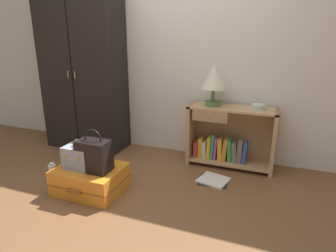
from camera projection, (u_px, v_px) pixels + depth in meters
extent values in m
plane|color=brown|center=(118.00, 209.00, 2.56)|extent=(9.00, 9.00, 0.00)
cube|color=silver|center=(176.00, 47.00, 3.50)|extent=(6.40, 0.10, 2.60)
cube|color=black|center=(84.00, 72.00, 3.72)|extent=(1.03, 0.45, 1.97)
cube|color=black|center=(72.00, 75.00, 3.52)|extent=(0.01, 0.01, 1.87)
cylinder|color=gray|center=(68.00, 75.00, 3.53)|extent=(0.01, 0.01, 0.09)
cylinder|color=gray|center=(75.00, 75.00, 3.49)|extent=(0.01, 0.01, 0.09)
cube|color=tan|center=(192.00, 132.00, 3.47)|extent=(0.04, 0.34, 0.69)
cube|color=tan|center=(274.00, 142.00, 3.15)|extent=(0.04, 0.34, 0.69)
cube|color=tan|center=(233.00, 108.00, 3.21)|extent=(0.96, 0.34, 0.02)
cube|color=tan|center=(229.00, 160.00, 3.40)|extent=(0.88, 0.34, 0.02)
cube|color=tan|center=(233.00, 132.00, 3.46)|extent=(0.88, 0.01, 0.67)
cube|color=#A68259|center=(210.00, 116.00, 3.16)|extent=(0.38, 0.02, 0.12)
sphere|color=#9E844C|center=(209.00, 117.00, 3.15)|extent=(0.02, 0.02, 0.02)
cube|color=red|center=(196.00, 149.00, 3.48)|extent=(0.04, 0.13, 0.18)
cube|color=gold|center=(201.00, 147.00, 3.45)|extent=(0.05, 0.09, 0.23)
cube|color=beige|center=(205.00, 149.00, 3.44)|extent=(0.05, 0.13, 0.19)
cube|color=gold|center=(209.00, 147.00, 3.41)|extent=(0.05, 0.11, 0.26)
cube|color=green|center=(213.00, 147.00, 3.39)|extent=(0.05, 0.11, 0.29)
cube|color=purple|center=(216.00, 148.00, 3.38)|extent=(0.04, 0.12, 0.27)
cube|color=gold|center=(220.00, 149.00, 3.37)|extent=(0.06, 0.10, 0.26)
cube|color=orange|center=(225.00, 149.00, 3.35)|extent=(0.06, 0.12, 0.26)
cube|color=green|center=(230.00, 150.00, 3.33)|extent=(0.06, 0.12, 0.26)
cube|color=#726659|center=(234.00, 152.00, 3.32)|extent=(0.07, 0.13, 0.23)
cube|color=#726659|center=(240.00, 151.00, 3.29)|extent=(0.06, 0.10, 0.27)
cube|color=#2D51B2|center=(245.00, 152.00, 3.28)|extent=(0.05, 0.11, 0.25)
cylinder|color=#4C7542|center=(213.00, 103.00, 3.27)|extent=(0.17, 0.17, 0.05)
cylinder|color=#4C7542|center=(213.00, 95.00, 3.24)|extent=(0.04, 0.04, 0.14)
cone|color=beige|center=(214.00, 77.00, 3.18)|extent=(0.28, 0.28, 0.25)
cylinder|color=silver|center=(258.00, 107.00, 3.13)|extent=(0.14, 0.14, 0.05)
cube|color=orange|center=(91.00, 179.00, 2.83)|extent=(0.62, 0.48, 0.24)
cube|color=brown|center=(91.00, 179.00, 2.83)|extent=(0.62, 0.49, 0.01)
cube|color=brown|center=(74.00, 192.00, 2.60)|extent=(0.14, 0.02, 0.03)
cube|color=#8E99A3|center=(79.00, 157.00, 2.76)|extent=(0.26, 0.19, 0.21)
torus|color=slate|center=(78.00, 145.00, 2.72)|extent=(0.11, 0.02, 0.11)
cube|color=tan|center=(65.00, 156.00, 2.68)|extent=(0.02, 0.01, 0.02)
cube|color=tan|center=(78.00, 159.00, 2.63)|extent=(0.02, 0.01, 0.02)
cube|color=black|center=(94.00, 156.00, 2.69)|extent=(0.29, 0.20, 0.29)
torus|color=black|center=(93.00, 139.00, 2.64)|extent=(0.18, 0.01, 0.18)
cylinder|color=white|center=(53.00, 174.00, 2.98)|extent=(0.07, 0.07, 0.20)
cylinder|color=silver|center=(52.00, 164.00, 2.95)|extent=(0.04, 0.04, 0.02)
cube|color=white|center=(213.00, 180.00, 3.04)|extent=(0.34, 0.32, 0.02)
cube|color=black|center=(213.00, 181.00, 3.04)|extent=(0.32, 0.30, 0.01)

